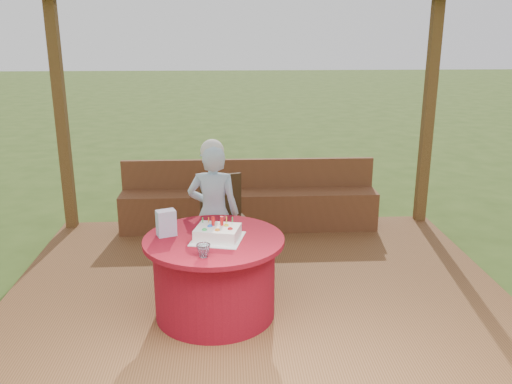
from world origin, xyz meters
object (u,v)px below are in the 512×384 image
table (215,276)px  birthday_cake (218,233)px  chair (224,215)px  elderly_woman (214,211)px  bench (249,206)px  drinking_glass (203,251)px  gift_bag (166,223)px

table → birthday_cake: 0.39m
chair → elderly_woman: elderly_woman is taller
bench → table: size_ratio=2.65×
bench → table: 2.08m
birthday_cake → drinking_glass: 0.36m
elderly_woman → gift_bag: elderly_woman is taller
birthday_cake → gift_bag: 0.43m
drinking_glass → table: bearing=79.7°
elderly_woman → drinking_glass: bearing=-92.9°
bench → gift_bag: gift_bag is taller
bench → drinking_glass: size_ratio=28.67×
bench → drinking_glass: bench is taller
chair → drinking_glass: chair is taller
birthday_cake → drinking_glass: birthday_cake is taller
bench → elderly_woman: (-0.38, -1.37, 0.41)m
table → gift_bag: 0.59m
bench → birthday_cake: bearing=-99.3°
chair → gift_bag: (-0.46, -1.01, 0.29)m
elderly_woman → gift_bag: bearing=-121.5°
gift_bag → chair: bearing=43.5°
table → gift_bag: gift_bag is taller
table → drinking_glass: size_ratio=10.82×
table → birthday_cake: bearing=-43.3°
bench → elderly_woman: bearing=-105.7°
gift_bag → bench: bearing=47.2°
bench → gift_bag: (-0.75, -1.97, 0.52)m
drinking_glass → bench: bearing=79.7°
table → bench: bearing=79.7°
elderly_woman → drinking_glass: size_ratio=12.84×
bench → drinking_glass: 2.50m
elderly_woman → birthday_cake: (0.05, -0.70, 0.05)m
table → elderly_woman: 0.75m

